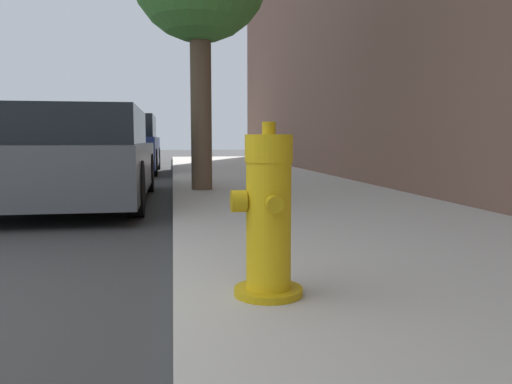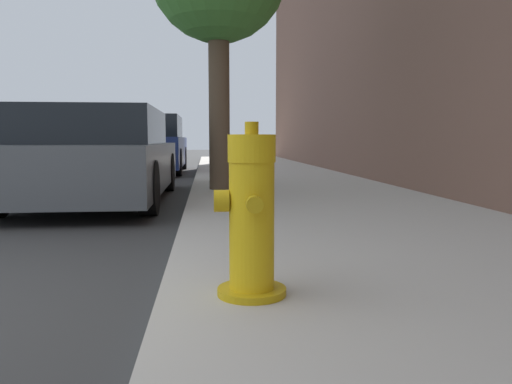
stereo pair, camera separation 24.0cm
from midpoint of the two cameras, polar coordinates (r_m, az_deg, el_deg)
name	(u,v)px [view 1 (the left image)]	position (r m, az deg, el deg)	size (l,w,h in m)	color
fire_hydrant	(268,218)	(2.40, -1.49, -3.01)	(0.35, 0.34, 0.84)	#C39C11
parked_car_near	(78,157)	(7.20, -20.63, 3.73)	(1.88, 4.46, 1.28)	#4C5156
parked_car_mid	(124,146)	(13.35, -15.40, 5.15)	(1.76, 4.46, 1.47)	navy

